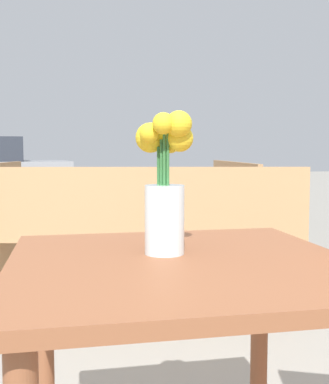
% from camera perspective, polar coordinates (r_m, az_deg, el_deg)
% --- Properties ---
extents(table_front, '(0.75, 0.74, 0.70)m').
position_cam_1_polar(table_front, '(1.08, 2.02, -14.09)').
color(table_front, brown).
rests_on(table_front, ground_plane).
extents(flower_vase, '(0.12, 0.14, 0.32)m').
position_cam_1_polar(flower_vase, '(1.09, 0.02, 0.41)').
color(flower_vase, silver).
rests_on(flower_vase, table_front).
extents(bench_middle, '(1.86, 0.66, 0.85)m').
position_cam_1_polar(bench_middle, '(2.78, -2.26, -4.79)').
color(bench_middle, tan).
rests_on(bench_middle, ground_plane).
extents(bench_far, '(0.52, 1.66, 0.85)m').
position_cam_1_polar(bench_far, '(4.09, 6.90, -1.86)').
color(bench_far, tan).
rests_on(bench_far, ground_plane).
extents(bicycle, '(1.47, 0.44, 0.70)m').
position_cam_1_polar(bicycle, '(6.71, 7.43, -0.51)').
color(bicycle, black).
rests_on(bicycle, ground_plane).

